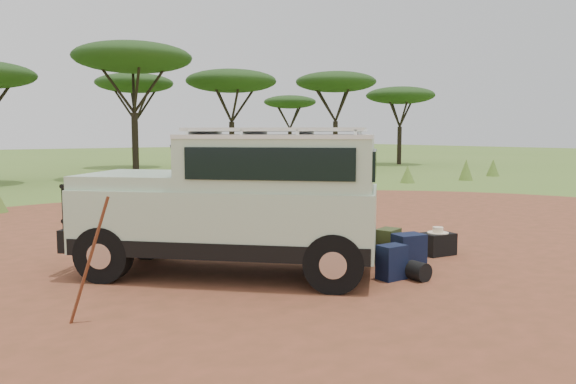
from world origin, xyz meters
TOP-DOWN VIEW (x-y plane):
  - ground at (0.00, 0.00)m, footprint 140.00×140.00m
  - dirt_clearing at (0.00, 0.00)m, footprint 23.00×23.00m
  - grass_fringe at (0.12, 8.67)m, footprint 36.60×1.60m
  - acacia_treeline at (0.75, 19.81)m, footprint 46.70×13.20m
  - safari_vehicle at (-1.23, 0.20)m, footprint 4.17×4.20m
  - walking_staff at (-3.59, -0.66)m, footprint 0.42×0.24m
  - backpack_black at (-0.03, -0.54)m, footprint 0.42×0.34m
  - backpack_navy at (0.31, -1.30)m, footprint 0.38×0.28m
  - backpack_olive at (1.00, -0.57)m, footprint 0.46×0.39m
  - duffel_navy at (1.05, -0.94)m, footprint 0.51×0.42m
  - hard_case at (2.08, -0.66)m, footprint 0.57×0.44m
  - stuff_sack at (0.56, -1.56)m, footprint 0.27×0.27m
  - safari_hat at (2.08, -0.66)m, footprint 0.35×0.35m

SIDE VIEW (x-z plane):
  - ground at x=0.00m, z-range 0.00..0.00m
  - dirt_clearing at x=0.00m, z-range 0.00..0.01m
  - stuff_sack at x=0.56m, z-range 0.00..0.27m
  - hard_case at x=2.08m, z-range 0.00..0.37m
  - backpack_navy at x=0.31m, z-range 0.00..0.49m
  - duffel_navy at x=1.05m, z-range 0.00..0.51m
  - backpack_black at x=-0.03m, z-range 0.00..0.52m
  - backpack_olive at x=1.00m, z-range 0.00..0.54m
  - grass_fringe at x=0.12m, z-range -0.05..0.85m
  - safari_hat at x=2.08m, z-range 0.36..0.46m
  - walking_staff at x=-3.59m, z-range 0.00..1.36m
  - safari_vehicle at x=-1.23m, z-range -0.04..2.05m
  - acacia_treeline at x=0.75m, z-range 1.74..8.00m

